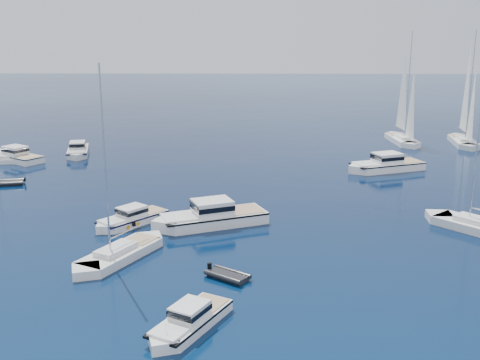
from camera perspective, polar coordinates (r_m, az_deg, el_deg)
The scene contains 14 objects.
ground at distance 38.42m, azimuth -2.86°, elevation -11.67°, with size 400.00×400.00×0.00m, color #082950.
motor_cruiser_near at distance 35.04m, azimuth -5.11°, elevation -14.48°, with size 2.26×7.38×1.94m, color white, non-canonical shape.
motor_cruiser_left at distance 53.12m, azimuth -10.76°, elevation -4.31°, with size 2.42×7.90×2.07m, color silver, non-canonical shape.
motor_cruiser_centre at distance 52.01m, azimuth -2.98°, elevation -4.47°, with size 3.45×11.29×2.96m, color silver, non-canonical shape.
motor_cruiser_far_l at distance 83.05m, azimuth -21.40°, elevation 1.81°, with size 2.99×9.78×2.57m, color white, non-canonical shape.
motor_cruiser_distant at distance 74.10m, azimuth 14.17°, elevation 0.92°, with size 3.33×10.88×2.86m, color white, non-canonical shape.
motor_cruiser_horizon at distance 84.11m, azimuth -15.77°, elevation 2.42°, with size 2.77×9.06×2.38m, color silver, non-canonical shape.
sailboat_fore at distance 45.61m, azimuth -11.81°, elevation -7.59°, with size 2.73×10.49×15.42m, color silver, non-canonical shape.
sailboat_sails_r at distance 93.49m, azimuth 15.76°, elevation 3.61°, with size 3.12×11.98×17.61m, color white, non-canonical shape.
sailboat_far_l at distance 82.24m, azimuth -22.36°, elevation 1.59°, with size 2.36×9.08×13.35m, color silver, non-canonical shape.
sailboat_sails_far at distance 94.90m, azimuth 21.25°, elevation 3.32°, with size 3.13×12.05×17.71m, color silver, non-canonical shape.
tender_yellow at distance 52.88m, azimuth -11.51°, elevation -4.43°, with size 1.76×3.11×0.95m, color orange, non-canonical shape.
tender_grey_near at distance 41.26m, azimuth -1.24°, elevation -9.72°, with size 1.84×3.30×0.95m, color black, non-canonical shape.
tender_grey_far at distance 70.45m, azimuth -22.17°, elevation -0.44°, with size 2.19×4.07×0.95m, color black, non-canonical shape.
Camera 1 is at (2.46, -34.35, 17.03)m, focal length 43.00 mm.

